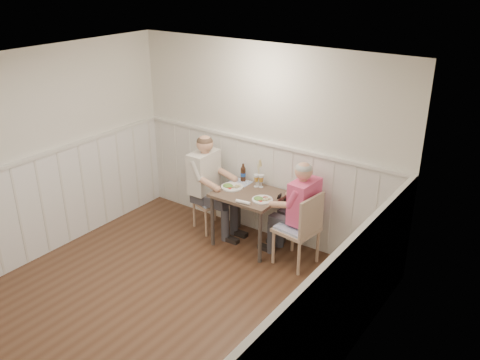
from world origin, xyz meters
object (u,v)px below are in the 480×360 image
(diner_cream, at_px, (207,191))
(beer_bottle, at_px, (243,173))
(chair_left, at_px, (208,197))
(chair_right, at_px, (301,227))
(man_in_pink, at_px, (300,219))
(grass_vase, at_px, (258,173))
(dining_table, at_px, (249,200))

(diner_cream, xyz_separation_m, beer_bottle, (0.41, 0.27, 0.27))
(chair_left, bearing_deg, chair_right, -4.44)
(diner_cream, bearing_deg, man_in_pink, 2.61)
(man_in_pink, distance_m, grass_vase, 0.86)
(chair_right, height_order, beer_bottle, beer_bottle)
(chair_left, height_order, man_in_pink, man_in_pink)
(dining_table, height_order, grass_vase, grass_vase)
(dining_table, relative_size, chair_left, 1.00)
(chair_left, xyz_separation_m, beer_bottle, (0.45, 0.20, 0.41))
(beer_bottle, bearing_deg, diner_cream, -146.46)
(chair_right, relative_size, grass_vase, 2.39)
(dining_table, distance_m, chair_right, 0.81)
(man_in_pink, bearing_deg, dining_table, -175.58)
(grass_vase, bearing_deg, chair_right, -19.76)
(man_in_pink, bearing_deg, diner_cream, -177.39)
(dining_table, relative_size, man_in_pink, 0.63)
(chair_right, distance_m, diner_cream, 1.49)
(beer_bottle, height_order, grass_vase, grass_vase)
(diner_cream, distance_m, beer_bottle, 0.56)
(chair_left, height_order, diner_cream, diner_cream)
(chair_right, height_order, man_in_pink, man_in_pink)
(chair_left, relative_size, man_in_pink, 0.63)
(man_in_pink, bearing_deg, chair_right, -58.06)
(chair_left, bearing_deg, dining_table, -5.05)
(man_in_pink, height_order, diner_cream, diner_cream)
(chair_right, bearing_deg, beer_bottle, 163.44)
(man_in_pink, xyz_separation_m, beer_bottle, (-1.01, 0.21, 0.30))
(chair_right, relative_size, chair_left, 1.15)
(dining_table, height_order, beer_bottle, beer_bottle)
(man_in_pink, xyz_separation_m, diner_cream, (-1.42, -0.06, 0.03))
(dining_table, bearing_deg, diner_cream, -179.31)
(chair_left, distance_m, beer_bottle, 0.64)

